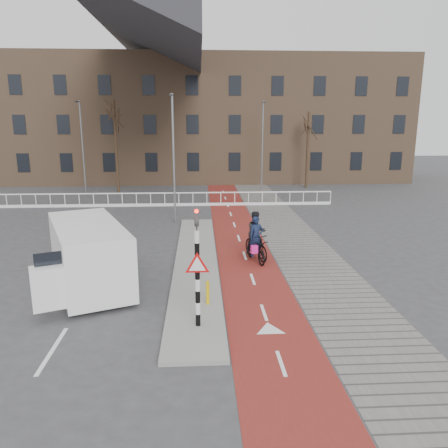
{
  "coord_description": "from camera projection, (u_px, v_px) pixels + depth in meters",
  "views": [
    {
      "loc": [
        -0.5,
        -13.82,
        6.01
      ],
      "look_at": [
        0.56,
        5.0,
        1.5
      ],
      "focal_mm": 35.0,
      "sensor_mm": 36.0,
      "label": 1
    }
  ],
  "objects": [
    {
      "name": "streetlight_near",
      "position": [
        174.0,
        160.0,
        25.36
      ],
      "size": [
        0.12,
        0.12,
        7.47
      ],
      "primitive_type": "cylinder",
      "color": "slate",
      "rests_on": "ground"
    },
    {
      "name": "bike_lane",
      "position": [
        236.0,
        229.0,
        24.63
      ],
      "size": [
        2.5,
        60.0,
        0.01
      ],
      "primitive_type": "cube",
      "color": "maroon",
      "rests_on": "ground"
    },
    {
      "name": "railing",
      "position": [
        137.0,
        202.0,
        31.0
      ],
      "size": [
        28.0,
        0.1,
        0.99
      ],
      "color": "silver",
      "rests_on": "ground"
    },
    {
      "name": "van",
      "position": [
        89.0,
        254.0,
        15.91
      ],
      "size": [
        4.12,
        5.93,
        2.37
      ],
      "rotation": [
        0.0,
        0.0,
        0.39
      ],
      "color": "white",
      "rests_on": "ground"
    },
    {
      "name": "cyclist_near",
      "position": [
        256.0,
        247.0,
        18.85
      ],
      "size": [
        1.16,
        2.02,
        1.99
      ],
      "rotation": [
        0.0,
        0.0,
        0.27
      ],
      "color": "black",
      "rests_on": "bike_lane"
    },
    {
      "name": "townhouse_row",
      "position": [
        174.0,
        101.0,
        43.93
      ],
      "size": [
        46.0,
        10.0,
        15.9
      ],
      "color": "#7F6047",
      "rests_on": "ground"
    },
    {
      "name": "curb_island",
      "position": [
        196.0,
        262.0,
        18.67
      ],
      "size": [
        1.8,
        16.0,
        0.12
      ],
      "primitive_type": "cube",
      "color": "gray",
      "rests_on": "ground"
    },
    {
      "name": "ground",
      "position": [
        216.0,
        301.0,
        14.84
      ],
      "size": [
        120.0,
        120.0,
        0.0
      ],
      "primitive_type": "plane",
      "color": "#38383A",
      "rests_on": "ground"
    },
    {
      "name": "cyclist_far",
      "position": [
        256.0,
        239.0,
        19.16
      ],
      "size": [
        1.24,
        2.08,
        2.13
      ],
      "rotation": [
        0.0,
        0.0,
        0.36
      ],
      "color": "black",
      "rests_on": "bike_lane"
    },
    {
      "name": "streetlight_left",
      "position": [
        83.0,
        147.0,
        36.29
      ],
      "size": [
        0.12,
        0.12,
        7.55
      ],
      "primitive_type": "cylinder",
      "color": "slate",
      "rests_on": "ground"
    },
    {
      "name": "sidewalk",
      "position": [
        285.0,
        228.0,
        24.79
      ],
      "size": [
        3.0,
        60.0,
        0.01
      ],
      "primitive_type": "cube",
      "color": "slate",
      "rests_on": "ground"
    },
    {
      "name": "tree_right",
      "position": [
        308.0,
        150.0,
        38.98
      ],
      "size": [
        0.26,
        0.26,
        6.71
      ],
      "primitive_type": "cylinder",
      "color": "black",
      "rests_on": "ground"
    },
    {
      "name": "traffic_signal",
      "position": [
        197.0,
        265.0,
        12.38
      ],
      "size": [
        0.8,
        0.8,
        3.68
      ],
      "color": "black",
      "rests_on": "curb_island"
    },
    {
      "name": "tree_mid",
      "position": [
        116.0,
        148.0,
        35.37
      ],
      "size": [
        0.22,
        0.22,
        7.55
      ],
      "primitive_type": "cylinder",
      "color": "black",
      "rests_on": "ground"
    },
    {
      "name": "streetlight_right",
      "position": [
        262.0,
        146.0,
        37.65
      ],
      "size": [
        0.12,
        0.12,
        7.57
      ],
      "primitive_type": "cylinder",
      "color": "slate",
      "rests_on": "ground"
    },
    {
      "name": "bollard",
      "position": [
        208.0,
        293.0,
        14.24
      ],
      "size": [
        0.12,
        0.12,
        0.79
      ],
      "primitive_type": "cylinder",
      "color": "gold",
      "rests_on": "curb_island"
    }
  ]
}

